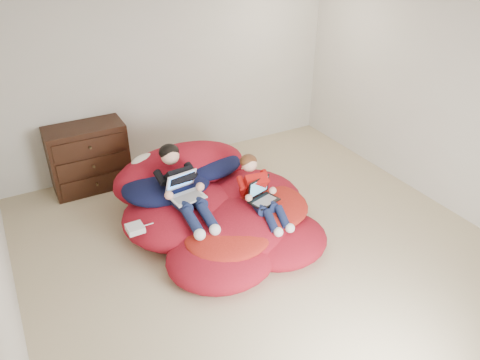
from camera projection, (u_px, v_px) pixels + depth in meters
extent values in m
cube|color=#C1B089|center=(260.00, 256.00, 5.34)|extent=(5.10, 5.10, 0.25)
cube|color=beige|center=(170.00, 78.00, 6.54)|extent=(5.10, 0.02, 2.50)
cube|color=beige|center=(439.00, 104.00, 5.68)|extent=(0.02, 5.10, 2.50)
cube|color=silver|center=(266.00, 17.00, 4.01)|extent=(5.10, 5.10, 0.02)
cube|color=black|center=(89.00, 157.00, 6.20)|extent=(1.00, 0.50, 0.90)
cube|color=black|center=(97.00, 183.00, 6.14)|extent=(0.90, 0.02, 0.21)
cylinder|color=#4C3F26|center=(97.00, 184.00, 6.12)|extent=(0.03, 0.06, 0.03)
cube|color=black|center=(93.00, 166.00, 6.00)|extent=(0.90, 0.02, 0.21)
cylinder|color=#4C3F26|center=(94.00, 166.00, 5.99)|extent=(0.03, 0.06, 0.03)
cube|color=black|center=(90.00, 147.00, 5.87)|extent=(0.90, 0.02, 0.21)
cylinder|color=#4C3F26|center=(90.00, 147.00, 5.85)|extent=(0.03, 0.06, 0.03)
ellipsoid|color=#AD1324|center=(185.00, 213.00, 5.47)|extent=(1.47, 1.32, 0.53)
ellipsoid|color=#AD1324|center=(248.00, 200.00, 5.76)|extent=(1.33, 1.30, 0.48)
ellipsoid|color=#AD1324|center=(237.00, 228.00, 5.29)|extent=(1.60, 1.28, 0.51)
ellipsoid|color=#AD1324|center=(221.00, 257.00, 4.92)|extent=(1.18, 1.08, 0.39)
ellipsoid|color=#AD1324|center=(279.00, 239.00, 5.20)|extent=(1.10, 1.00, 0.36)
ellipsoid|color=#AD1324|center=(181.00, 174.00, 5.92)|extent=(1.75, 0.78, 0.78)
ellipsoid|color=#0F1438|center=(166.00, 185.00, 5.53)|extent=(1.07, 0.87, 0.27)
ellipsoid|color=#0F1438|center=(207.00, 166.00, 5.84)|extent=(0.90, 0.63, 0.22)
ellipsoid|color=red|center=(265.00, 206.00, 5.40)|extent=(1.00, 1.00, 0.18)
ellipsoid|color=red|center=(228.00, 236.00, 4.97)|extent=(0.96, 0.86, 0.17)
ellipsoid|color=white|center=(147.00, 164.00, 5.67)|extent=(0.42, 0.27, 0.27)
cube|color=black|center=(177.00, 180.00, 5.32)|extent=(0.33, 0.45, 0.42)
sphere|color=#EAAB8F|center=(170.00, 156.00, 5.32)|extent=(0.21, 0.21, 0.21)
ellipsoid|color=black|center=(169.00, 152.00, 5.33)|extent=(0.24, 0.22, 0.18)
cylinder|color=#141D3F|center=(181.00, 205.00, 5.11)|extent=(0.16, 0.35, 0.19)
cylinder|color=#141D3F|center=(193.00, 221.00, 4.89)|extent=(0.14, 0.34, 0.22)
sphere|color=white|center=(200.00, 235.00, 4.79)|extent=(0.12, 0.12, 0.12)
cylinder|color=#141D3F|center=(196.00, 201.00, 5.18)|extent=(0.16, 0.35, 0.19)
cylinder|color=#141D3F|center=(208.00, 217.00, 4.97)|extent=(0.14, 0.34, 0.22)
sphere|color=white|center=(215.00, 230.00, 4.86)|extent=(0.12, 0.12, 0.12)
cube|color=red|center=(254.00, 186.00, 5.33)|extent=(0.30, 0.36, 0.38)
sphere|color=#EAAB8F|center=(249.00, 164.00, 5.29)|extent=(0.18, 0.18, 0.18)
ellipsoid|color=#502C15|center=(248.00, 161.00, 5.30)|extent=(0.20, 0.19, 0.15)
cylinder|color=#141D3F|center=(259.00, 207.00, 5.18)|extent=(0.16, 0.30, 0.16)
cylinder|color=#141D3F|center=(271.00, 221.00, 5.00)|extent=(0.14, 0.29, 0.19)
sphere|color=white|center=(278.00, 232.00, 4.91)|extent=(0.10, 0.10, 0.10)
cylinder|color=#141D3F|center=(270.00, 204.00, 5.24)|extent=(0.16, 0.30, 0.16)
cylinder|color=#141D3F|center=(282.00, 217.00, 5.06)|extent=(0.14, 0.29, 0.19)
sphere|color=white|center=(290.00, 228.00, 4.97)|extent=(0.10, 0.10, 0.10)
cube|color=silver|center=(188.00, 197.00, 5.12)|extent=(0.39, 0.29, 0.01)
cube|color=gray|center=(188.00, 197.00, 5.11)|extent=(0.32, 0.17, 0.00)
cube|color=silver|center=(181.00, 180.00, 5.19)|extent=(0.37, 0.15, 0.24)
cube|color=#4387E5|center=(181.00, 180.00, 5.18)|extent=(0.32, 0.12, 0.19)
cube|color=black|center=(264.00, 201.00, 5.19)|extent=(0.37, 0.30, 0.01)
cube|color=gray|center=(265.00, 201.00, 5.18)|extent=(0.29, 0.19, 0.00)
cube|color=black|center=(259.00, 187.00, 5.22)|extent=(0.31, 0.12, 0.22)
cube|color=teal|center=(259.00, 187.00, 5.22)|extent=(0.27, 0.09, 0.18)
cube|color=silver|center=(135.00, 228.00, 4.88)|extent=(0.18, 0.18, 0.06)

